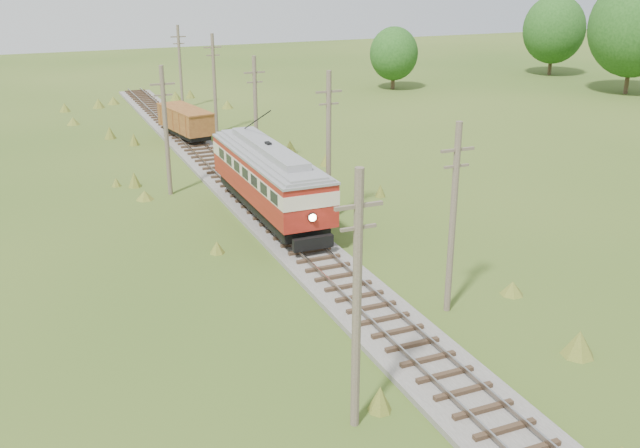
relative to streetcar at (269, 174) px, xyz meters
name	(u,v)px	position (x,y,z in m)	size (l,w,h in m)	color
railbed_main	(262,209)	(0.00, 1.46, -2.66)	(3.60, 96.00, 0.57)	#605B54
streetcar	(269,174)	(0.00, 0.00, 0.00)	(3.20, 13.73, 6.26)	black
gondola	(185,121)	(0.00, 22.00, -0.99)	(3.55, 7.55, 2.41)	black
gravel_pile	(241,135)	(4.43, 20.25, -2.28)	(3.34, 3.54, 1.21)	gray
utility_pole_r_2	(453,217)	(3.30, -14.54, 1.57)	(1.60, 0.30, 8.60)	brown
utility_pole_r_3	(329,146)	(3.20, -1.54, 1.78)	(1.60, 0.30, 9.00)	brown
utility_pole_r_4	(256,112)	(3.00, 11.46, 1.47)	(1.60, 0.30, 8.40)	brown
utility_pole_r_5	(214,83)	(3.40, 24.46, 1.72)	(1.60, 0.30, 8.90)	brown
utility_pole_r_6	(180,66)	(3.20, 37.46, 1.62)	(1.60, 0.30, 8.70)	brown
utility_pole_l_a	(357,301)	(-4.20, -20.54, 1.78)	(1.60, 0.30, 9.00)	brown
utility_pole_l_b	(166,130)	(-4.50, 7.46, 1.57)	(1.60, 0.30, 8.60)	brown
tree_right_4	(635,27)	(54.00, 25.46, 4.89)	(10.50, 10.50, 13.53)	#38281C
tree_right_5	(554,29)	(56.00, 41.46, 3.34)	(8.40, 8.40, 10.82)	#38281C
tree_mid_b	(394,54)	(30.00, 39.46, 1.48)	(5.88, 5.88, 7.57)	#38281C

